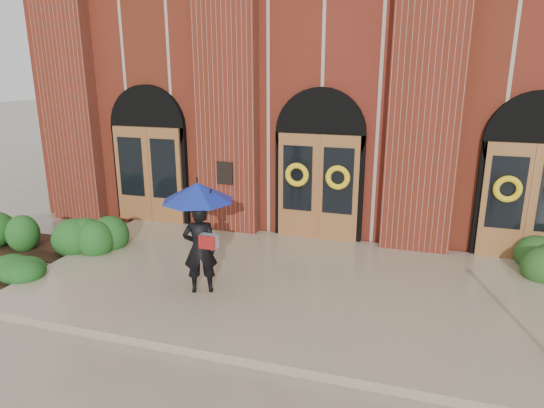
% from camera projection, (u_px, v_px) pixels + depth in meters
% --- Properties ---
extents(ground, '(90.00, 90.00, 0.00)m').
position_uv_depth(ground, '(286.00, 292.00, 9.26)').
color(ground, gray).
rests_on(ground, ground).
extents(landing, '(10.00, 5.30, 0.15)m').
position_uv_depth(landing, '(288.00, 285.00, 9.37)').
color(landing, gray).
rests_on(landing, ground).
extents(church_building, '(16.20, 12.53, 7.00)m').
position_uv_depth(church_building, '(358.00, 85.00, 16.34)').
color(church_building, maroon).
rests_on(church_building, ground).
extents(man_with_umbrella, '(1.69, 1.69, 2.06)m').
position_uv_depth(man_with_umbrella, '(199.00, 217.00, 8.55)').
color(man_with_umbrella, black).
rests_on(man_with_umbrella, landing).
extents(hedge_wall_left, '(3.15, 1.26, 0.81)m').
position_uv_depth(hedge_wall_left, '(53.00, 233.00, 11.26)').
color(hedge_wall_left, '#1C4E1A').
rests_on(hedge_wall_left, ground).
extents(hedge_front_left, '(1.30, 1.11, 0.46)m').
position_uv_depth(hedge_front_left, '(29.00, 268.00, 9.75)').
color(hedge_front_left, '#1A4B19').
rests_on(hedge_front_left, ground).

